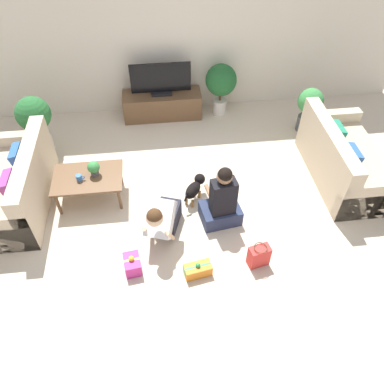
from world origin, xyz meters
name	(u,v)px	position (x,y,z in m)	size (l,w,h in m)	color
ground_plane	(188,207)	(0.00, 0.00, 0.00)	(16.00, 16.00, 0.00)	beige
wall_back	(170,38)	(0.00, 2.63, 1.30)	(8.40, 0.06, 2.60)	beige
sofa_left	(14,188)	(-2.38, 0.35, 0.31)	(0.93, 1.76, 0.88)	#C6B293
sofa_right	(344,161)	(2.38, 0.37, 0.31)	(0.93, 1.76, 0.88)	#C6B293
coffee_table	(88,179)	(-1.37, 0.35, 0.37)	(0.96, 0.65, 0.42)	brown
tv_console	(162,105)	(-0.21, 2.32, 0.23)	(1.39, 0.48, 0.45)	brown
tv	(161,81)	(-0.21, 2.32, 0.70)	(1.04, 0.20, 0.57)	black
potted_plant_corner_right	(309,106)	(2.23, 1.60, 0.48)	(0.43, 0.43, 0.79)	#4C4C51
potted_plant_corner_left	(35,119)	(-2.23, 1.59, 0.59)	(0.54, 0.54, 0.95)	beige
potted_plant_back_right	(221,83)	(0.83, 2.27, 0.63)	(0.55, 0.55, 0.96)	beige
person_kneeling	(162,218)	(-0.38, -0.46, 0.35)	(0.54, 0.82, 0.79)	#23232D
person_sitting	(222,202)	(0.42, -0.29, 0.37)	(0.57, 0.53, 0.99)	#283351
dog	(195,187)	(0.12, 0.16, 0.22)	(0.36, 0.46, 0.34)	black
gift_box_a	(198,270)	(0.00, -1.10, 0.08)	(0.35, 0.22, 0.21)	orange
gift_box_b	(132,264)	(-0.79, -0.94, 0.10)	(0.23, 0.29, 0.25)	#CC3389
gift_bag_a	(259,256)	(0.76, -1.04, 0.16)	(0.28, 0.20, 0.33)	red
mug	(79,178)	(-1.46, 0.29, 0.46)	(0.12, 0.08, 0.09)	#386BAD
tabletop_plant	(94,168)	(-1.26, 0.38, 0.54)	(0.17, 0.17, 0.22)	#4C4C51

